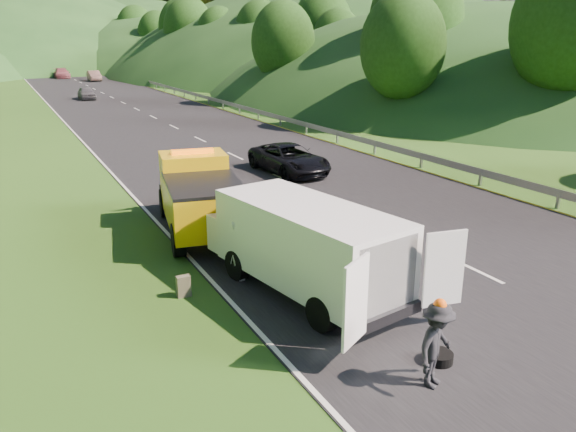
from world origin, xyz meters
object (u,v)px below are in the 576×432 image
white_van (304,243)px  worker (433,386)px  woman (239,279)px  child (269,275)px  passing_suv (289,173)px  tow_truck (199,195)px  spare_tire (438,362)px  suitcase (184,286)px

white_van → worker: 4.95m
woman → child: size_ratio=1.69×
passing_suv → child: bearing=-123.6°
tow_truck → woman: bearing=-85.0°
tow_truck → child: (0.47, -4.45, -1.28)m
tow_truck → worker: 10.70m
woman → worker: (1.39, -6.26, 0.00)m
child → worker: bearing=-72.3°
child → worker: size_ratio=0.59×
woman → child: (0.85, -0.14, 0.00)m
worker → spare_tire: (0.64, 0.57, 0.00)m
tow_truck → worker: (1.01, -10.57, -1.28)m
woman → white_van: bearing=-150.8°
tow_truck → passing_suv: (6.61, 6.22, -1.28)m
spare_tire → white_van: bearing=101.2°
passing_suv → white_van: bearing=-119.4°
worker → passing_suv: (5.60, 16.80, 0.00)m
passing_suv → worker: bearing=-112.1°
white_van → tow_truck: bearing=88.1°
woman → worker: 6.41m
spare_tire → passing_suv: (4.96, 16.23, 0.00)m
worker → passing_suv: worker is taller
white_van → spare_tire: size_ratio=12.08×
white_van → suitcase: bearing=148.4°
woman → spare_tire: size_ratio=2.91×
woman → tow_truck: bearing=-14.5°
white_van → worker: (0.19, -4.76, -1.34)m
woman → spare_tire: bearing=-169.9°
woman → suitcase: size_ratio=3.03×
white_van → woman: white_van is taller
tow_truck → spare_tire: 10.22m
woman → passing_suv: woman is taller
woman → suitcase: (-1.66, -0.36, 0.28)m
spare_tire → passing_suv: 16.97m
tow_truck → woman: 4.52m
woman → suitcase: bearing=92.8°
tow_truck → woman: tow_truck is taller
suitcase → passing_suv: bearing=51.6°
worker → passing_suv: size_ratio=0.34×
white_van → worker: bearing=-97.6°
tow_truck → child: tow_truck is taller
woman → child: woman is taller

